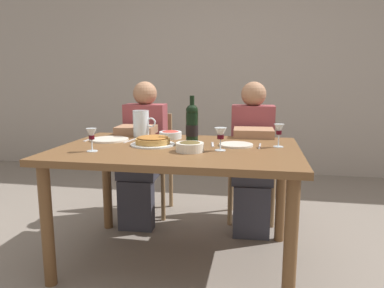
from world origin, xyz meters
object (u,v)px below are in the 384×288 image
baked_tart (153,141)px  olive_bowl (190,146)px  wine_glass_right_diner (279,131)px  diner_right (252,151)px  water_pitcher (141,125)px  dinner_plate_right_setting (236,145)px  dining_table (178,162)px  wine_bottle (192,124)px  dinner_plate_left_setting (109,139)px  wine_glass_left_diner (92,135)px  chair_right (252,160)px  wine_glass_centre (221,135)px  salad_bowl (170,134)px  chair_left (150,156)px  diner_left (143,148)px

baked_tart → olive_bowl: 0.31m
wine_glass_right_diner → diner_right: 0.63m
water_pitcher → dinner_plate_right_setting: 0.76m
dining_table → wine_bottle: bearing=57.7°
dining_table → olive_bowl: olive_bowl is taller
dinner_plate_left_setting → dinner_plate_right_setting: size_ratio=1.21×
olive_bowl → wine_glass_left_diner: bearing=-170.1°
olive_bowl → diner_right: (0.36, 0.79, -0.18)m
wine_glass_right_diner → chair_right: 0.89m
dining_table → olive_bowl: (0.10, -0.12, 0.12)m
wine_glass_centre → dinner_plate_right_setting: 0.22m
chair_right → wine_glass_left_diner: bearing=48.6°
baked_tart → wine_glass_centre: (0.45, -0.10, 0.07)m
olive_bowl → dinner_plate_left_setting: olive_bowl is taller
salad_bowl → baked_tart: bearing=-99.1°
wine_glass_left_diner → dinner_plate_right_setting: 0.90m
wine_bottle → baked_tart: 0.27m
wine_bottle → chair_left: 1.02m
baked_tart → wine_glass_centre: wine_glass_centre is taller
salad_bowl → chair_left: 0.71m
wine_bottle → salad_bowl: 0.31m
dining_table → wine_glass_right_diner: wine_glass_right_diner is taller
dining_table → salad_bowl: 0.37m
dinner_plate_right_setting → chair_right: chair_right is taller
baked_tart → dinner_plate_left_setting: 0.37m
baked_tart → olive_bowl: bearing=-30.0°
baked_tart → wine_glass_left_diner: wine_glass_left_diner is taller
wine_bottle → wine_glass_centre: size_ratio=2.29×
baked_tart → chair_left: bearing=108.2°
wine_glass_right_diner → chair_left: 1.37m
water_pitcher → diner_right: (0.81, 0.31, -0.23)m
wine_glass_right_diner → dining_table: bearing=-169.2°
dinner_plate_right_setting → chair_right: bearing=83.4°
chair_right → dining_table: bearing=61.5°
dinner_plate_right_setting → wine_glass_left_diner: bearing=-157.9°
wine_glass_centre → diner_right: (0.18, 0.73, -0.24)m
wine_glass_centre → salad_bowl: bearing=135.9°
dining_table → olive_bowl: bearing=-50.5°
salad_bowl → olive_bowl: 0.50m
wine_bottle → wine_glass_left_diner: (-0.54, -0.33, -0.04)m
diner_left → olive_bowl: bearing=122.7°
olive_bowl → dinner_plate_right_setting: bearing=42.6°
olive_bowl → wine_glass_right_diner: size_ratio=1.14×
baked_tart → diner_right: diner_right is taller
wine_glass_left_diner → wine_glass_right_diner: wine_glass_right_diner is taller
water_pitcher → chair_right: 1.03m
wine_glass_centre → chair_right: 1.05m
dining_table → wine_glass_right_diner: bearing=10.8°
dinner_plate_left_setting → salad_bowl: bearing=22.5°
diner_left → diner_right: size_ratio=1.00×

